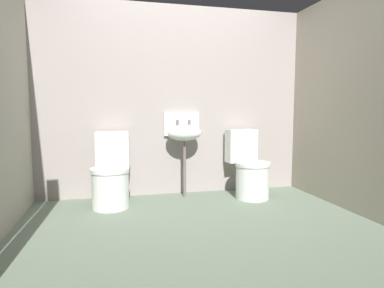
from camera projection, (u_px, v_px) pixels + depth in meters
The scene contains 6 objects.
ground_plane at pixel (200, 232), 2.90m from camera, with size 3.57×2.83×0.08m, color slate.
wall_back at pixel (173, 101), 4.00m from camera, with size 3.57×0.10×2.24m, color #9D928D.
wall_right at pixel (359, 100), 3.25m from camera, with size 0.10×2.63×2.24m, color #A19986.
toilet_left at pixel (111, 176), 3.52m from camera, with size 0.45×0.63×0.78m.
toilet_right at pixel (249, 169), 3.89m from camera, with size 0.43×0.62×0.78m.
sink at pixel (184, 133), 3.85m from camera, with size 0.42×0.35×0.99m.
Camera 1 is at (-0.73, -2.70, 1.03)m, focal length 31.08 mm.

